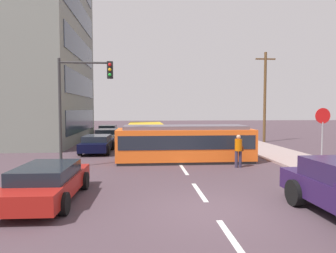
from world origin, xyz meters
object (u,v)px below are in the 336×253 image
parked_sedan_near (48,182)px  utility_pole_mid (265,95)px  streetcar_tram (185,143)px  parked_sedan_furthest (108,130)px  parked_sedan_far (107,135)px  stop_sign (323,125)px  traffic_light_mast (80,93)px  pedestrian_crossing (239,149)px  city_bus (146,134)px  parked_sedan_mid (97,144)px

parked_sedan_near → utility_pole_mid: (14.01, 16.50, 3.57)m
streetcar_tram → parked_sedan_furthest: size_ratio=1.75×
parked_sedan_near → parked_sedan_furthest: bearing=91.7°
parked_sedan_near → parked_sedan_far: same height
stop_sign → traffic_light_mast: size_ratio=0.53×
pedestrian_crossing → utility_pole_mid: utility_pole_mid is taller
parked_sedan_near → stop_sign: 12.64m
parked_sedan_far → stop_sign: bearing=-48.0°
parked_sedan_near → parked_sedan_far: bearing=90.3°
city_bus → traffic_light_mast: (-3.31, -8.01, 2.71)m
traffic_light_mast → stop_sign: bearing=-6.1°
streetcar_tram → utility_pole_mid: (8.59, 9.49, 3.13)m
streetcar_tram → parked_sedan_mid: streetcar_tram is taller
streetcar_tram → parked_sedan_near: size_ratio=1.66×
city_bus → pedestrian_crossing: city_bus is taller
pedestrian_crossing → parked_sedan_furthest: bearing=114.3°
city_bus → stop_sign: stop_sign is taller
streetcar_tram → traffic_light_mast: traffic_light_mast is taller
pedestrian_crossing → parked_sedan_near: pedestrian_crossing is taller
parked_sedan_far → parked_sedan_furthest: 6.71m
parked_sedan_mid → parked_sedan_furthest: bearing=93.1°
city_bus → traffic_light_mast: size_ratio=0.94×
city_bus → parked_sedan_furthest: (-4.02, 10.64, -0.45)m
streetcar_tram → stop_sign: bearing=-23.8°
streetcar_tram → parked_sedan_far: streetcar_tram is taller
city_bus → utility_pole_mid: 11.57m
city_bus → parked_sedan_far: bearing=130.5°
parked_sedan_far → utility_pole_mid: utility_pole_mid is taller
parked_sedan_mid → traffic_light_mast: (0.01, -5.52, 3.16)m
pedestrian_crossing → parked_sedan_mid: bearing=143.0°
streetcar_tram → pedestrian_crossing: bearing=-39.1°
parked_sedan_mid → stop_sign: 13.75m
parked_sedan_far → stop_sign: (11.92, -13.22, 1.57)m
parked_sedan_furthest → stop_sign: stop_sign is taller
streetcar_tram → traffic_light_mast: size_ratio=1.39×
parked_sedan_near → streetcar_tram: bearing=52.3°
stop_sign → utility_pole_mid: 12.66m
pedestrian_crossing → parked_sedan_mid: (-7.92, 5.97, -0.32)m
pedestrian_crossing → stop_sign: 4.21m
parked_sedan_near → parked_sedan_furthest: (-0.73, 24.10, 0.00)m
city_bus → stop_sign: size_ratio=1.77×
city_bus → parked_sedan_mid: city_bus is taller
city_bus → parked_sedan_far: city_bus is taller
city_bus → parked_sedan_near: bearing=-103.7°
traffic_light_mast → parked_sedan_near: bearing=-89.9°
streetcar_tram → parked_sedan_near: 8.87m
stop_sign → utility_pole_mid: bearing=79.9°
parked_sedan_far → streetcar_tram: bearing=-62.1°
pedestrian_crossing → stop_sign: size_ratio=0.58×
city_bus → streetcar_tram: bearing=-71.8°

